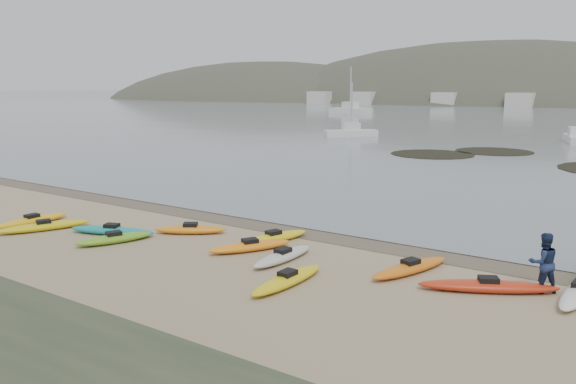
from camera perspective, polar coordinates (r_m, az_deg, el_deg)
The scene contains 6 objects.
ground at distance 24.26m, azimuth 0.00°, elevation -3.48°, with size 600.00×600.00×0.00m, color tan.
wet_sand at distance 24.02m, azimuth -0.40°, elevation -3.62°, with size 60.00×60.00×0.00m, color brown.
kayaks at distance 20.47m, azimuth -5.00°, elevation -5.74°, with size 21.94×7.85×0.34m.
person_east at distance 18.08m, azimuth 24.51°, elevation -6.54°, with size 0.87×0.68×1.79m, color navy.
kelp_mats at distance 49.45m, azimuth 23.38°, elevation 2.98°, with size 23.15×14.78×0.04m.
moored_boats at distance 102.23m, azimuth 26.17°, elevation 6.65°, with size 100.98×77.95×1.35m.
Camera 1 is at (13.16, -19.49, 5.97)m, focal length 35.00 mm.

